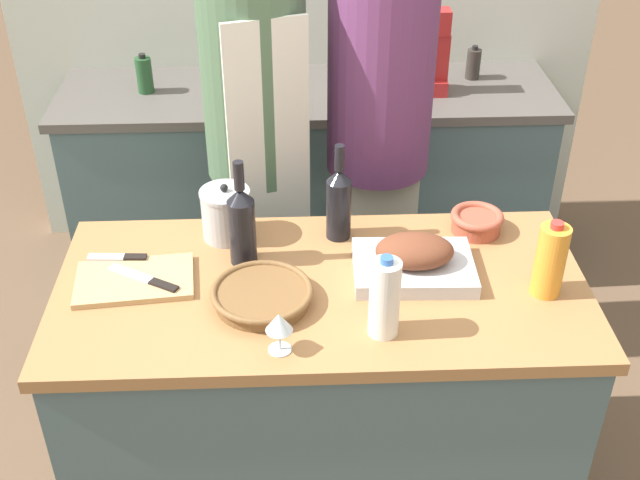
# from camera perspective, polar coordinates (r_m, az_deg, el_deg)

# --- Properties ---
(kitchen_island) EXTENTS (1.53, 0.74, 0.90)m
(kitchen_island) POSITION_cam_1_polar(r_m,az_deg,el_deg) (2.60, 0.10, -11.06)
(kitchen_island) COLOR #4C666B
(kitchen_island) RESTS_ON ground_plane
(back_counter) EXTENTS (2.15, 0.60, 0.90)m
(back_counter) POSITION_cam_1_polar(r_m,az_deg,el_deg) (3.71, -0.84, 4.25)
(back_counter) COLOR #4C666B
(back_counter) RESTS_ON ground_plane
(roasting_pan) EXTENTS (0.36, 0.26, 0.13)m
(roasting_pan) POSITION_cam_1_polar(r_m,az_deg,el_deg) (2.34, 6.70, -1.44)
(roasting_pan) COLOR #BCBCC1
(roasting_pan) RESTS_ON kitchen_island
(wicker_basket) EXTENTS (0.29, 0.29, 0.05)m
(wicker_basket) POSITION_cam_1_polar(r_m,az_deg,el_deg) (2.23, -4.15, -3.91)
(wicker_basket) COLOR brown
(wicker_basket) RESTS_ON kitchen_island
(cutting_board) EXTENTS (0.35, 0.24, 0.02)m
(cutting_board) POSITION_cam_1_polar(r_m,az_deg,el_deg) (2.37, -13.04, -2.81)
(cutting_board) COLOR tan
(cutting_board) RESTS_ON kitchen_island
(stock_pot) EXTENTS (0.15, 0.15, 0.19)m
(stock_pot) POSITION_cam_1_polar(r_m,az_deg,el_deg) (2.49, -6.70, 1.88)
(stock_pot) COLOR #B7B7BC
(stock_pot) RESTS_ON kitchen_island
(mixing_bowl) EXTENTS (0.17, 0.17, 0.07)m
(mixing_bowl) POSITION_cam_1_polar(r_m,az_deg,el_deg) (2.56, 11.08, 1.32)
(mixing_bowl) COLOR #A84C38
(mixing_bowl) RESTS_ON kitchen_island
(juice_jug) EXTENTS (0.08, 0.08, 0.23)m
(juice_jug) POSITION_cam_1_polar(r_m,az_deg,el_deg) (2.30, 16.06, -1.39)
(juice_jug) COLOR orange
(juice_jug) RESTS_ON kitchen_island
(milk_jug) EXTENTS (0.08, 0.08, 0.24)m
(milk_jug) POSITION_cam_1_polar(r_m,az_deg,el_deg) (2.08, 4.62, -4.13)
(milk_jug) COLOR white
(milk_jug) RESTS_ON kitchen_island
(wine_bottle_green) EXTENTS (0.08, 0.08, 0.32)m
(wine_bottle_green) POSITION_cam_1_polar(r_m,az_deg,el_deg) (2.45, 1.35, 2.74)
(wine_bottle_green) COLOR black
(wine_bottle_green) RESTS_ON kitchen_island
(wine_bottle_dark) EXTENTS (0.08, 0.08, 0.34)m
(wine_bottle_dark) POSITION_cam_1_polar(r_m,az_deg,el_deg) (2.34, -5.58, 1.16)
(wine_bottle_dark) COLOR black
(wine_bottle_dark) RESTS_ON kitchen_island
(wine_glass_left) EXTENTS (0.07, 0.07, 0.12)m
(wine_glass_left) POSITION_cam_1_polar(r_m,az_deg,el_deg) (2.03, -2.94, -5.98)
(wine_glass_left) COLOR silver
(wine_glass_left) RESTS_ON kitchen_island
(knife_chef) EXTENTS (0.22, 0.15, 0.01)m
(knife_chef) POSITION_cam_1_polar(r_m,az_deg,el_deg) (2.35, -12.29, -2.72)
(knife_chef) COLOR #B7B7BC
(knife_chef) RESTS_ON cutting_board
(knife_paring) EXTENTS (0.18, 0.04, 0.01)m
(knife_paring) POSITION_cam_1_polar(r_m,az_deg,el_deg) (2.45, -14.08, -1.19)
(knife_paring) COLOR #B7B7BC
(knife_paring) RESTS_ON cutting_board
(stand_mixer) EXTENTS (0.18, 0.14, 0.36)m
(stand_mixer) POSITION_cam_1_polar(r_m,az_deg,el_deg) (3.47, 7.60, 12.66)
(stand_mixer) COLOR #B22323
(stand_mixer) RESTS_ON back_counter
(condiment_bottle_tall) EXTENTS (0.06, 0.06, 0.15)m
(condiment_bottle_tall) POSITION_cam_1_polar(r_m,az_deg,el_deg) (3.68, 10.85, 12.22)
(condiment_bottle_tall) COLOR #332D28
(condiment_bottle_tall) RESTS_ON back_counter
(condiment_bottle_short) EXTENTS (0.07, 0.07, 0.17)m
(condiment_bottle_short) POSITION_cam_1_polar(r_m,az_deg,el_deg) (3.55, -12.38, 11.41)
(condiment_bottle_short) COLOR #234C28
(condiment_bottle_short) RESTS_ON back_counter
(person_cook_aproned) EXTENTS (0.37, 0.39, 1.80)m
(person_cook_aproned) POSITION_cam_1_polar(r_m,az_deg,el_deg) (2.89, -4.51, 7.32)
(person_cook_aproned) COLOR beige
(person_cook_aproned) RESTS_ON ground_plane
(person_cook_guest) EXTENTS (0.37, 0.37, 1.79)m
(person_cook_guest) POSITION_cam_1_polar(r_m,az_deg,el_deg) (2.93, 4.17, 7.49)
(person_cook_guest) COLOR beige
(person_cook_guest) RESTS_ON ground_plane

